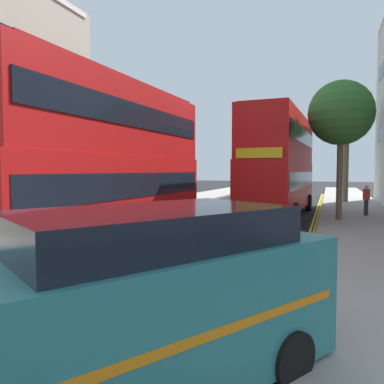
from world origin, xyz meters
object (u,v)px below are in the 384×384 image
object	(u,v)px
double_decker_bus_oncoming	(280,162)
taxi_minivan	(135,305)
double_decker_bus_away	(106,157)
pedestrian_far	(366,200)
keep_left_bollard	(44,275)

from	to	relation	value
double_decker_bus_oncoming	taxi_minivan	world-z (taller)	double_decker_bus_oncoming
double_decker_bus_away	pedestrian_far	world-z (taller)	double_decker_bus_away
double_decker_bus_oncoming	pedestrian_far	world-z (taller)	double_decker_bus_oncoming
keep_left_bollard	double_decker_bus_oncoming	world-z (taller)	double_decker_bus_oncoming
double_decker_bus_away	double_decker_bus_oncoming	size ratio (longest dim) A/B	1.00
pedestrian_far	taxi_minivan	bearing A→B (deg)	-101.76
double_decker_bus_oncoming	pedestrian_far	size ratio (longest dim) A/B	6.73
keep_left_bollard	taxi_minivan	xyz separation A→B (m)	(2.98, -1.96, 0.46)
double_decker_bus_away	taxi_minivan	world-z (taller)	double_decker_bus_away
double_decker_bus_away	pedestrian_far	size ratio (longest dim) A/B	6.73
keep_left_bollard	pedestrian_far	distance (m)	17.90
double_decker_bus_away	double_decker_bus_oncoming	distance (m)	11.19
taxi_minivan	pedestrian_far	xyz separation A→B (m)	(3.85, 18.51, -0.08)
taxi_minivan	pedestrian_far	world-z (taller)	taxi_minivan
keep_left_bollard	pedestrian_far	size ratio (longest dim) A/B	0.69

